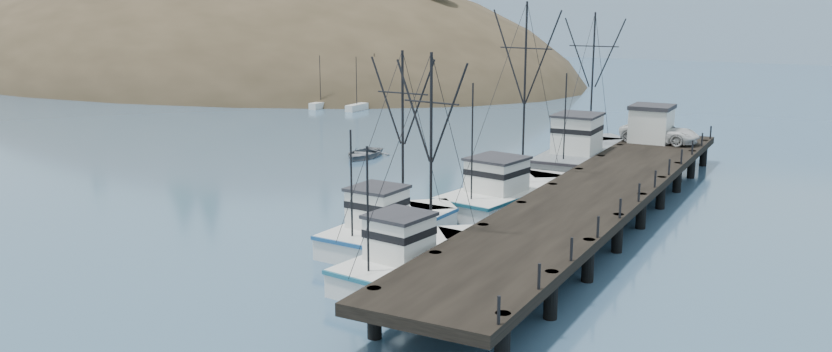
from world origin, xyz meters
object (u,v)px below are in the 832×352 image
at_px(trawler_mid, 393,227).
at_px(pickup_truck, 660,132).
at_px(trawler_near, 419,259).
at_px(trawler_far, 512,192).
at_px(pier_shed, 651,123).
at_px(motorboat, 363,157).
at_px(work_vessel, 584,156).
at_px(pier, 596,194).

distance_m(trawler_mid, pickup_truck, 27.49).
distance_m(trawler_near, pickup_truck, 30.67).
relative_size(trawler_far, pier_shed, 4.00).
relative_size(trawler_mid, trawler_far, 0.81).
bearing_deg(motorboat, work_vessel, 4.11).
relative_size(trawler_mid, motorboat, 2.18).
relative_size(work_vessel, motorboat, 2.96).
distance_m(trawler_near, motorboat, 29.38).
height_order(trawler_far, pickup_truck, trawler_far).
relative_size(trawler_mid, work_vessel, 0.74).
xyz_separation_m(trawler_near, motorboat, (-17.80, 23.36, -0.82)).
bearing_deg(pier_shed, pickup_truck, -10.01).
relative_size(pier, work_vessel, 3.13).
relative_size(work_vessel, pickup_truck, 2.44).
distance_m(pier, pier_shed, 17.52).
bearing_deg(trawler_mid, pickup_truck, 73.12).
bearing_deg(pier, motorboat, 155.10).
bearing_deg(trawler_far, pier, -14.70).
xyz_separation_m(trawler_mid, trawler_far, (2.46, 10.46, 0.00)).
bearing_deg(trawler_near, pier, 71.01).
bearing_deg(pier, work_vessel, 109.92).
distance_m(trawler_far, pickup_truck, 16.83).
distance_m(trawler_mid, trawler_far, 10.75).
distance_m(trawler_mid, motorboat, 23.90).
bearing_deg(work_vessel, pier, -70.08).
bearing_deg(pickup_truck, pier_shed, 85.22).
distance_m(trawler_near, work_vessel, 26.31).
distance_m(trawler_near, pier_shed, 30.75).
bearing_deg(trawler_mid, pier_shed, 74.59).
height_order(trawler_near, pier_shed, trawler_near).
xyz_separation_m(trawler_near, pickup_truck, (4.24, 30.31, 1.98)).
bearing_deg(pier, pickup_truck, 90.79).
relative_size(pickup_truck, motorboat, 1.21).
bearing_deg(motorboat, trawler_far, -33.55).
distance_m(pier, motorboat, 24.62).
relative_size(pier, pier_shed, 13.75).
relative_size(pier_shed, motorboat, 0.67).
bearing_deg(pier_shed, trawler_mid, -105.41).
xyz_separation_m(trawler_far, pickup_truck, (5.50, 15.78, 1.98)).
bearing_deg(trawler_near, pickup_truck, 82.03).
height_order(trawler_mid, motorboat, trawler_mid).
relative_size(trawler_far, motorboat, 2.69).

